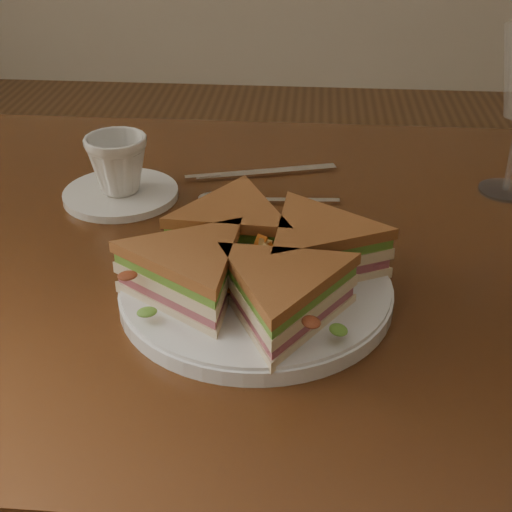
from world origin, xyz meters
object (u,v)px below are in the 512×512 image
object	(u,v)px
spoon	(234,199)
saucer	(121,194)
sandwich_wedges	(256,260)
plate	(256,291)
coffee_cup	(118,164)
knife	(256,174)
table	(268,310)

from	to	relation	value
spoon	saucer	bearing A→B (deg)	175.51
sandwich_wedges	saucer	size ratio (longest dim) A/B	2.21
sandwich_wedges	spoon	bearing A→B (deg)	102.13
plate	coffee_cup	size ratio (longest dim) A/B	3.48
spoon	plate	bearing A→B (deg)	-81.48
spoon	knife	bearing A→B (deg)	72.38
plate	knife	xyz separation A→B (m)	(-0.02, 0.31, -0.01)
table	coffee_cup	distance (m)	0.27
plate	saucer	bearing A→B (deg)	131.78
knife	plate	bearing A→B (deg)	-101.59
sandwich_wedges	coffee_cup	world-z (taller)	coffee_cup
spoon	coffee_cup	bearing A→B (deg)	175.51
sandwich_wedges	spoon	xyz separation A→B (m)	(-0.05, 0.22, -0.04)
spoon	coffee_cup	size ratio (longest dim) A/B	2.29
table	knife	distance (m)	0.21
table	plate	bearing A→B (deg)	-92.30
spoon	coffee_cup	xyz separation A→B (m)	(-0.15, 0.00, 0.04)
plate	table	bearing A→B (deg)	87.70
table	saucer	xyz separation A→B (m)	(-0.20, 0.10, 0.10)
sandwich_wedges	saucer	distance (m)	0.30
coffee_cup	table	bearing A→B (deg)	-22.10
table	sandwich_wedges	distance (m)	0.19
spoon	saucer	world-z (taller)	same
spoon	coffee_cup	distance (m)	0.16
coffee_cup	sandwich_wedges	bearing A→B (deg)	-43.80
saucer	sandwich_wedges	bearing A→B (deg)	-48.22
table	spoon	world-z (taller)	spoon
spoon	sandwich_wedges	bearing A→B (deg)	-81.48
knife	table	bearing A→B (deg)	-97.20
table	spoon	distance (m)	0.15
table	knife	xyz separation A→B (m)	(-0.03, 0.19, 0.10)
table	sandwich_wedges	size ratio (longest dim) A/B	3.62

